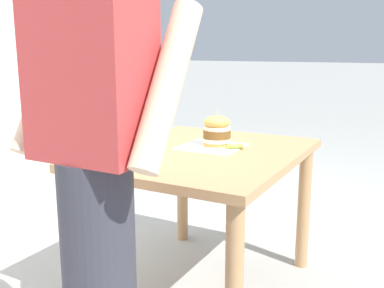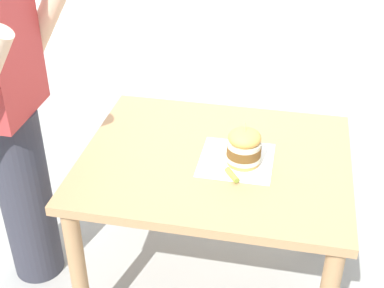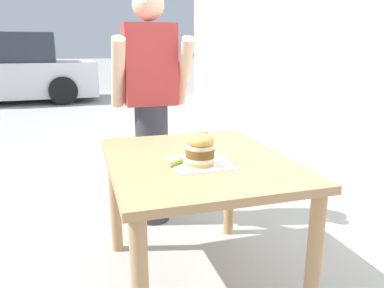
{
  "view_description": "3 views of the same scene",
  "coord_description": "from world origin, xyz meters",
  "px_view_note": "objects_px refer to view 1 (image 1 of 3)",
  "views": [
    {
      "loc": [
        -0.98,
        1.92,
        1.23
      ],
      "look_at": [
        0.0,
        0.1,
        0.79
      ],
      "focal_mm": 42.0,
      "sensor_mm": 36.0,
      "label": 1
    },
    {
      "loc": [
        -1.84,
        -0.28,
        1.99
      ],
      "look_at": [
        0.0,
        0.1,
        0.79
      ],
      "focal_mm": 50.0,
      "sensor_mm": 36.0,
      "label": 2
    },
    {
      "loc": [
        -0.57,
        -1.78,
        1.31
      ],
      "look_at": [
        0.0,
        0.1,
        0.79
      ],
      "focal_mm": 35.0,
      "sensor_mm": 36.0,
      "label": 3
    }
  ],
  "objects_px": {
    "sandwich": "(217,131)",
    "diner_across_table": "(95,163)",
    "patio_table": "(202,173)",
    "pickle_spear": "(235,146)"
  },
  "relations": [
    {
      "from": "patio_table",
      "to": "sandwich",
      "type": "xyz_separation_m",
      "value": [
        -0.03,
        -0.12,
        0.2
      ]
    },
    {
      "from": "pickle_spear",
      "to": "diner_across_table",
      "type": "bearing_deg",
      "value": 86.19
    },
    {
      "from": "patio_table",
      "to": "pickle_spear",
      "type": "xyz_separation_m",
      "value": [
        -0.14,
        -0.09,
        0.13
      ]
    },
    {
      "from": "patio_table",
      "to": "diner_across_table",
      "type": "xyz_separation_m",
      "value": [
        -0.07,
        0.87,
        0.26
      ]
    },
    {
      "from": "sandwich",
      "to": "diner_across_table",
      "type": "distance_m",
      "value": 0.99
    },
    {
      "from": "sandwich",
      "to": "pickle_spear",
      "type": "bearing_deg",
      "value": 164.89
    },
    {
      "from": "diner_across_table",
      "to": "patio_table",
      "type": "bearing_deg",
      "value": -85.08
    },
    {
      "from": "diner_across_table",
      "to": "sandwich",
      "type": "bearing_deg",
      "value": -87.16
    },
    {
      "from": "sandwich",
      "to": "pickle_spear",
      "type": "distance_m",
      "value": 0.13
    },
    {
      "from": "sandwich",
      "to": "diner_across_table",
      "type": "height_order",
      "value": "diner_across_table"
    }
  ]
}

